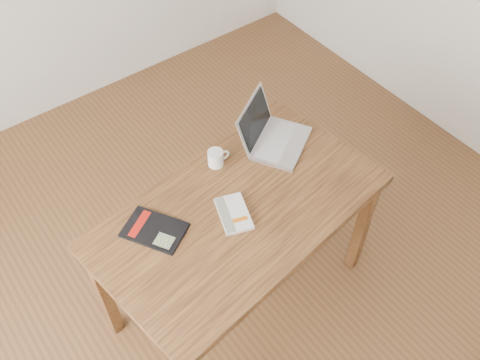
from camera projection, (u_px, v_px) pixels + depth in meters
room at (198, 127)px, 1.75m from camera, size 4.04×4.04×2.70m
desk at (239, 221)px, 2.36m from camera, size 1.35×0.89×0.75m
white_guidebook at (234, 214)px, 2.27m from camera, size 0.18×0.23×0.02m
black_guidebook at (154, 230)px, 2.21m from camera, size 0.27×0.30×0.01m
laptop at (272, 135)px, 2.52m from camera, size 0.41×0.40×0.21m
coffee_mug at (216, 158)px, 2.43m from camera, size 0.11×0.07×0.08m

